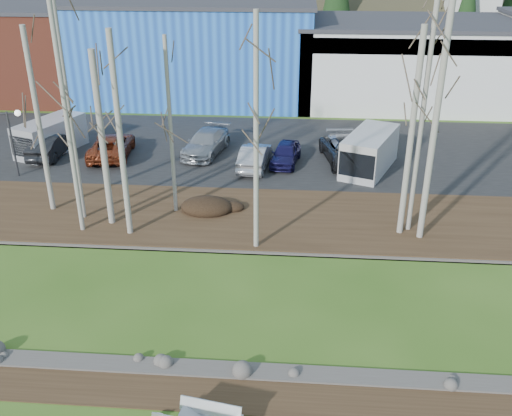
# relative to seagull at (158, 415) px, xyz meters

# --- Properties ---
(dirt_strip) EXTENTS (80.00, 1.80, 0.03)m
(dirt_strip) POSITION_rel_seagull_xyz_m (0.77, 1.24, -0.13)
(dirt_strip) COLOR #382616
(dirt_strip) RESTS_ON ground
(near_bank_rocks) EXTENTS (80.00, 0.80, 0.50)m
(near_bank_rocks) POSITION_rel_seagull_xyz_m (0.77, 2.24, -0.15)
(near_bank_rocks) COLOR #47423D
(near_bank_rocks) RESTS_ON ground
(river) EXTENTS (80.00, 8.00, 0.90)m
(river) POSITION_rel_seagull_xyz_m (0.77, 6.34, -0.15)
(river) COLOR black
(river) RESTS_ON ground
(far_bank_rocks) EXTENTS (80.00, 0.80, 0.46)m
(far_bank_rocks) POSITION_rel_seagull_xyz_m (0.77, 10.44, -0.15)
(far_bank_rocks) COLOR #47423D
(far_bank_rocks) RESTS_ON ground
(far_bank) EXTENTS (80.00, 7.00, 0.15)m
(far_bank) POSITION_rel_seagull_xyz_m (0.77, 13.64, -0.07)
(far_bank) COLOR #382616
(far_bank) RESTS_ON ground
(parking_lot) EXTENTS (80.00, 14.00, 0.14)m
(parking_lot) POSITION_rel_seagull_xyz_m (0.77, 24.14, -0.08)
(parking_lot) COLOR black
(parking_lot) RESTS_ON ground
(building_brick) EXTENTS (16.32, 12.24, 7.80)m
(building_brick) POSITION_rel_seagull_xyz_m (-23.23, 38.14, 3.76)
(building_brick) COLOR brown
(building_brick) RESTS_ON ground
(building_blue) EXTENTS (20.40, 12.24, 8.30)m
(building_blue) POSITION_rel_seagull_xyz_m (-5.23, 38.14, 4.01)
(building_blue) COLOR #1B4AA8
(building_blue) RESTS_ON ground
(building_white) EXTENTS (18.36, 12.24, 6.80)m
(building_white) POSITION_rel_seagull_xyz_m (12.77, 38.12, 3.26)
(building_white) COLOR silver
(building_white) RESTS_ON ground
(seagull) EXTENTS (0.37, 0.18, 0.27)m
(seagull) POSITION_rel_seagull_xyz_m (0.00, 0.00, 0.00)
(seagull) COLOR gold
(seagull) RESTS_ON ground
(dirt_mound) EXTENTS (2.72, 1.92, 0.53)m
(dirt_mound) POSITION_rel_seagull_xyz_m (-0.75, 14.11, 0.27)
(dirt_mound) COLOR black
(dirt_mound) RESTS_ON far_bank
(birch_0) EXTENTS (0.27, 0.27, 9.31)m
(birch_0) POSITION_rel_seagull_xyz_m (-8.87, 13.73, 4.65)
(birch_0) COLOR #A39E94
(birch_0) RESTS_ON far_bank
(birch_1) EXTENTS (0.22, 0.22, 10.92)m
(birch_1) POSITION_rel_seagull_xyz_m (-6.90, 12.90, 5.46)
(birch_1) COLOR #A39E94
(birch_1) RESTS_ON far_bank
(birch_2) EXTENTS (0.31, 0.31, 8.50)m
(birch_2) POSITION_rel_seagull_xyz_m (-5.29, 12.40, 4.25)
(birch_2) COLOR #A39E94
(birch_2) RESTS_ON far_bank
(birch_3) EXTENTS (0.22, 0.22, 10.66)m
(birch_3) POSITION_rel_seagull_xyz_m (-6.48, 11.55, 5.33)
(birch_3) COLOR #A39E94
(birch_3) RESTS_ON far_bank
(birch_4) EXTENTS (0.27, 0.27, 9.53)m
(birch_4) POSITION_rel_seagull_xyz_m (-4.07, 11.39, 4.77)
(birch_4) COLOR #A39E94
(birch_4) RESTS_ON far_bank
(birch_5) EXTENTS (0.20, 0.20, 8.90)m
(birch_5) POSITION_rel_seagull_xyz_m (-2.37, 14.03, 4.45)
(birch_5) COLOR #A39E94
(birch_5) RESTS_ON far_bank
(birch_6) EXTENTS (0.23, 0.23, 10.42)m
(birch_6) POSITION_rel_seagull_xyz_m (2.10, 10.56, 5.21)
(birch_6) COLOR #A39E94
(birch_6) RESTS_ON far_bank
(birch_7) EXTENTS (0.29, 0.29, 10.69)m
(birch_7) POSITION_rel_seagull_xyz_m (9.81, 12.06, 5.35)
(birch_7) COLOR #A39E94
(birch_7) RESTS_ON far_bank
(birch_8) EXTENTS (0.28, 0.28, 9.68)m
(birch_8) POSITION_rel_seagull_xyz_m (8.93, 12.46, 4.84)
(birch_8) COLOR #A39E94
(birch_8) RESTS_ON far_bank
(birch_9) EXTENTS (0.23, 0.23, 12.45)m
(birch_9) POSITION_rel_seagull_xyz_m (9.38, 12.83, 6.22)
(birch_9) COLOR #A39E94
(birch_9) RESTS_ON far_bank
(street_lamp) EXTENTS (1.50, 0.63, 4.00)m
(street_lamp) POSITION_rel_seagull_xyz_m (-12.77, 18.02, 3.14)
(street_lamp) COLOR #262628
(street_lamp) RESTS_ON parking_lot
(car_0) EXTENTS (1.62, 4.60, 1.51)m
(car_0) POSITION_rel_seagull_xyz_m (-12.08, 21.48, 0.75)
(car_0) COLOR black
(car_0) RESTS_ON parking_lot
(car_1) EXTENTS (2.98, 5.47, 1.46)m
(car_1) POSITION_rel_seagull_xyz_m (-8.15, 21.70, 0.72)
(car_1) COLOR brown
(car_1) RESTS_ON parking_lot
(car_2) EXTENTS (3.04, 5.46, 1.49)m
(car_2) POSITION_rel_seagull_xyz_m (-2.14, 22.76, 0.74)
(car_2) COLOR gray
(car_2) RESTS_ON parking_lot
(car_3) EXTENTS (2.12, 4.09, 1.33)m
(car_3) POSITION_rel_seagull_xyz_m (3.11, 21.28, 0.66)
(car_3) COLOR #1A1749
(car_3) RESTS_ON parking_lot
(car_4) EXTENTS (1.96, 4.57, 1.46)m
(car_4) POSITION_rel_seagull_xyz_m (1.26, 20.45, 0.72)
(car_4) COLOR #A8A7AA
(car_4) RESTS_ON parking_lot
(car_5) EXTENTS (3.62, 6.12, 1.60)m
(car_5) POSITION_rel_seagull_xyz_m (6.91, 22.07, 0.79)
(car_5) COLOR #262628
(car_5) RESTS_ON parking_lot
(car_6) EXTENTS (2.77, 5.39, 1.50)m
(car_6) POSITION_rel_seagull_xyz_m (6.93, 21.86, 0.74)
(car_6) COLOR silver
(car_6) RESTS_ON parking_lot
(van_white) EXTENTS (4.04, 5.75, 2.32)m
(van_white) POSITION_rel_seagull_xyz_m (8.15, 20.50, 1.15)
(van_white) COLOR silver
(van_white) RESTS_ON parking_lot
(van_grey) EXTENTS (3.62, 5.29, 2.14)m
(van_grey) POSITION_rel_seagull_xyz_m (-12.50, 22.13, 1.06)
(van_grey) COLOR silver
(van_grey) RESTS_ON parking_lot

